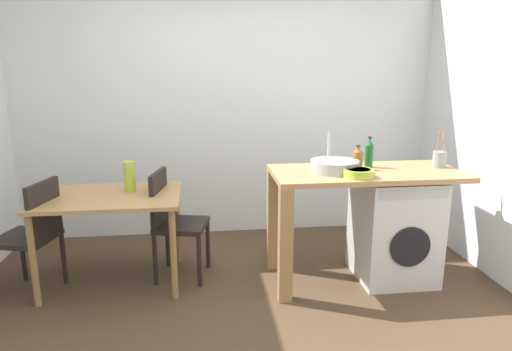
{
  "coord_description": "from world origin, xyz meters",
  "views": [
    {
      "loc": [
        -0.28,
        -2.94,
        1.74
      ],
      "look_at": [
        0.14,
        0.45,
        0.91
      ],
      "focal_mm": 32.14,
      "sensor_mm": 36.0,
      "label": 1
    }
  ],
  "objects_px": {
    "mixing_bowl": "(358,173)",
    "bottle_tall_green": "(358,158)",
    "utensil_crock": "(439,159)",
    "chair_person_seat": "(34,231)",
    "chair_opposite": "(172,218)",
    "bottle_squat_brown": "(369,153)",
    "washing_machine": "(394,228)",
    "vase": "(129,176)",
    "dining_table": "(110,207)"
  },
  "relations": [
    {
      "from": "washing_machine",
      "to": "utensil_crock",
      "type": "xyz_separation_m",
      "value": [
        0.37,
        0.05,
        0.56
      ]
    },
    {
      "from": "washing_machine",
      "to": "utensil_crock",
      "type": "bearing_deg",
      "value": 8.1
    },
    {
      "from": "bottle_tall_green",
      "to": "mixing_bowl",
      "type": "distance_m",
      "value": 0.28
    },
    {
      "from": "dining_table",
      "to": "utensil_crock",
      "type": "bearing_deg",
      "value": -2.66
    },
    {
      "from": "bottle_squat_brown",
      "to": "utensil_crock",
      "type": "bearing_deg",
      "value": -7.36
    },
    {
      "from": "dining_table",
      "to": "mixing_bowl",
      "type": "distance_m",
      "value": 1.95
    },
    {
      "from": "washing_machine",
      "to": "utensil_crock",
      "type": "height_order",
      "value": "utensil_crock"
    },
    {
      "from": "bottle_tall_green",
      "to": "utensil_crock",
      "type": "xyz_separation_m",
      "value": [
        0.69,
        -0.01,
        -0.02
      ]
    },
    {
      "from": "bottle_tall_green",
      "to": "utensil_crock",
      "type": "height_order",
      "value": "utensil_crock"
    },
    {
      "from": "mixing_bowl",
      "to": "utensil_crock",
      "type": "bearing_deg",
      "value": 17.96
    },
    {
      "from": "mixing_bowl",
      "to": "dining_table",
      "type": "bearing_deg",
      "value": 168.79
    },
    {
      "from": "bottle_tall_green",
      "to": "bottle_squat_brown",
      "type": "distance_m",
      "value": 0.14
    },
    {
      "from": "bottle_tall_green",
      "to": "mixing_bowl",
      "type": "relative_size",
      "value": 0.86
    },
    {
      "from": "chair_opposite",
      "to": "vase",
      "type": "height_order",
      "value": "vase"
    },
    {
      "from": "dining_table",
      "to": "chair_opposite",
      "type": "height_order",
      "value": "chair_opposite"
    },
    {
      "from": "chair_person_seat",
      "to": "chair_opposite",
      "type": "height_order",
      "value": "same"
    },
    {
      "from": "bottle_tall_green",
      "to": "bottle_squat_brown",
      "type": "height_order",
      "value": "bottle_squat_brown"
    },
    {
      "from": "bottle_squat_brown",
      "to": "bottle_tall_green",
      "type": "bearing_deg",
      "value": -150.43
    },
    {
      "from": "dining_table",
      "to": "bottle_squat_brown",
      "type": "xyz_separation_m",
      "value": [
        2.08,
        -0.05,
        0.39
      ]
    },
    {
      "from": "chair_opposite",
      "to": "vase",
      "type": "distance_m",
      "value": 0.48
    },
    {
      "from": "chair_person_seat",
      "to": "chair_opposite",
      "type": "relative_size",
      "value": 1.0
    },
    {
      "from": "bottle_squat_brown",
      "to": "utensil_crock",
      "type": "xyz_separation_m",
      "value": [
        0.57,
        -0.07,
        -0.05
      ]
    },
    {
      "from": "chair_opposite",
      "to": "bottle_tall_green",
      "type": "xyz_separation_m",
      "value": [
        1.49,
        -0.18,
        0.5
      ]
    },
    {
      "from": "washing_machine",
      "to": "bottle_tall_green",
      "type": "xyz_separation_m",
      "value": [
        -0.32,
        0.06,
        0.58
      ]
    },
    {
      "from": "washing_machine",
      "to": "utensil_crock",
      "type": "relative_size",
      "value": 2.87
    },
    {
      "from": "dining_table",
      "to": "mixing_bowl",
      "type": "relative_size",
      "value": 4.83
    },
    {
      "from": "washing_machine",
      "to": "mixing_bowl",
      "type": "bearing_deg",
      "value": -153.91
    },
    {
      "from": "bottle_tall_green",
      "to": "utensil_crock",
      "type": "distance_m",
      "value": 0.69
    },
    {
      "from": "chair_person_seat",
      "to": "bottle_squat_brown",
      "type": "relative_size",
      "value": 3.54
    },
    {
      "from": "chair_person_seat",
      "to": "vase",
      "type": "xyz_separation_m",
      "value": [
        0.7,
        0.22,
        0.35
      ]
    },
    {
      "from": "vase",
      "to": "bottle_squat_brown",
      "type": "bearing_deg",
      "value": -4.42
    },
    {
      "from": "dining_table",
      "to": "chair_person_seat",
      "type": "distance_m",
      "value": 0.58
    },
    {
      "from": "bottle_squat_brown",
      "to": "utensil_crock",
      "type": "relative_size",
      "value": 0.85
    },
    {
      "from": "chair_person_seat",
      "to": "washing_machine",
      "type": "bearing_deg",
      "value": -75.34
    },
    {
      "from": "chair_opposite",
      "to": "vase",
      "type": "xyz_separation_m",
      "value": [
        -0.33,
        0.03,
        0.35
      ]
    },
    {
      "from": "washing_machine",
      "to": "bottle_squat_brown",
      "type": "bearing_deg",
      "value": 148.2
    },
    {
      "from": "mixing_bowl",
      "to": "bottle_tall_green",
      "type": "bearing_deg",
      "value": 72.0
    },
    {
      "from": "dining_table",
      "to": "washing_machine",
      "type": "bearing_deg",
      "value": -4.39
    },
    {
      "from": "dining_table",
      "to": "bottle_tall_green",
      "type": "bearing_deg",
      "value": -3.37
    },
    {
      "from": "chair_person_seat",
      "to": "bottle_tall_green",
      "type": "bearing_deg",
      "value": -74.12
    },
    {
      "from": "bottle_tall_green",
      "to": "bottle_squat_brown",
      "type": "bearing_deg",
      "value": 29.57
    },
    {
      "from": "utensil_crock",
      "to": "mixing_bowl",
      "type": "bearing_deg",
      "value": -162.04
    },
    {
      "from": "dining_table",
      "to": "vase",
      "type": "bearing_deg",
      "value": 33.69
    },
    {
      "from": "utensil_crock",
      "to": "bottle_tall_green",
      "type": "bearing_deg",
      "value": 179.38
    },
    {
      "from": "dining_table",
      "to": "chair_person_seat",
      "type": "relative_size",
      "value": 1.22
    },
    {
      "from": "utensil_crock",
      "to": "vase",
      "type": "relative_size",
      "value": 1.23
    },
    {
      "from": "mixing_bowl",
      "to": "vase",
      "type": "xyz_separation_m",
      "value": [
        -1.73,
        0.47,
        -0.09
      ]
    },
    {
      "from": "utensil_crock",
      "to": "dining_table",
      "type": "bearing_deg",
      "value": 177.34
    },
    {
      "from": "chair_person_seat",
      "to": "dining_table",
      "type": "bearing_deg",
      "value": -61.85
    },
    {
      "from": "dining_table",
      "to": "bottle_squat_brown",
      "type": "bearing_deg",
      "value": -1.36
    }
  ]
}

